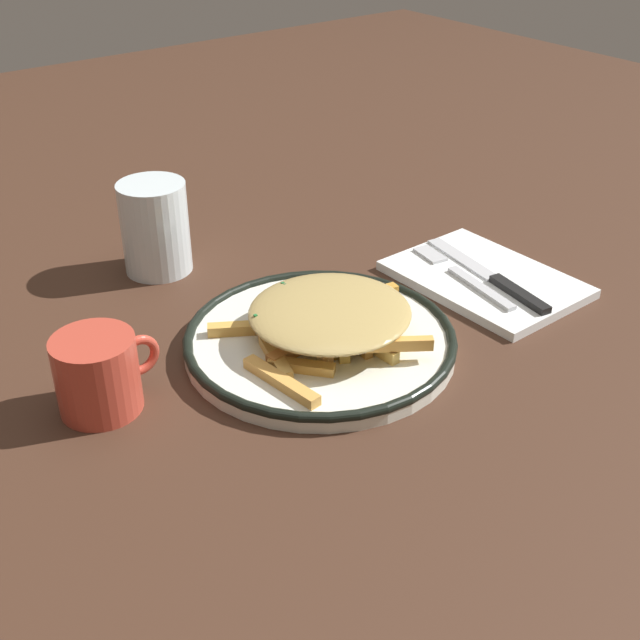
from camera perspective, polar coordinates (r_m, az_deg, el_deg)
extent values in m
plane|color=#3F271A|center=(0.86, 0.00, -2.01)|extent=(2.60, 2.60, 0.00)
cylinder|color=silver|center=(0.85, 0.00, -1.59)|extent=(0.28, 0.28, 0.02)
torus|color=black|center=(0.85, 0.00, -1.15)|extent=(0.28, 0.28, 0.01)
cube|color=#DE9349|center=(0.83, -1.19, -1.70)|extent=(0.09, 0.02, 0.01)
cube|color=gold|center=(0.78, -2.71, -4.25)|extent=(0.02, 0.10, 0.01)
cube|color=#E7A348|center=(0.80, 4.75, -1.69)|extent=(0.08, 0.06, 0.01)
cube|color=gold|center=(0.84, -0.84, -0.97)|extent=(0.02, 0.09, 0.01)
cube|color=#DFB455|center=(0.83, 3.48, -1.61)|extent=(0.01, 0.08, 0.01)
cube|color=#EBAD48|center=(0.83, -1.09, -0.47)|extent=(0.06, 0.04, 0.01)
cube|color=gold|center=(0.83, 1.36, -1.39)|extent=(0.04, 0.06, 0.01)
cube|color=#DCAD56|center=(0.82, 0.90, -1.86)|extent=(0.06, 0.04, 0.01)
cube|color=gold|center=(0.85, 3.92, -0.08)|extent=(0.07, 0.06, 0.01)
cube|color=#E2B056|center=(0.81, -3.09, -2.58)|extent=(0.03, 0.07, 0.01)
cube|color=gold|center=(0.84, -0.56, -1.04)|extent=(0.04, 0.09, 0.01)
cube|color=gold|center=(0.84, -0.62, 0.04)|extent=(0.05, 0.08, 0.01)
cube|color=gold|center=(0.86, -4.76, -0.55)|extent=(0.08, 0.06, 0.01)
cube|color=gold|center=(0.89, 1.94, 0.73)|extent=(0.03, 0.08, 0.01)
cube|color=gold|center=(0.85, 1.65, -0.80)|extent=(0.02, 0.10, 0.01)
cube|color=#C3833C|center=(0.83, -0.16, -1.41)|extent=(0.04, 0.08, 0.01)
cube|color=gold|center=(0.85, 3.15, 0.11)|extent=(0.05, 0.08, 0.01)
cube|color=orange|center=(0.84, 0.44, -0.35)|extent=(0.04, 0.09, 0.01)
cube|color=gold|center=(0.85, 0.71, -0.63)|extent=(0.09, 0.03, 0.01)
cube|color=gold|center=(0.80, -1.29, -3.22)|extent=(0.05, 0.06, 0.01)
cube|color=gold|center=(0.88, 2.95, 1.53)|extent=(0.09, 0.02, 0.01)
cube|color=gold|center=(0.86, -1.62, -0.47)|extent=(0.06, 0.04, 0.01)
ellipsoid|color=tan|center=(0.83, 0.69, 0.58)|extent=(0.18, 0.17, 0.02)
cube|color=#246738|center=(0.88, -2.36, 2.65)|extent=(0.00, 0.00, 0.00)
cube|color=#1F6B2D|center=(0.83, -0.35, 0.96)|extent=(0.00, 0.00, 0.00)
cube|color=#237135|center=(0.82, -4.48, 0.33)|extent=(0.00, 0.00, 0.00)
cube|color=#255A37|center=(0.88, -2.25, 2.49)|extent=(0.00, 0.00, 0.00)
cube|color=#286C22|center=(0.83, 0.02, 0.84)|extent=(0.00, 0.00, 0.00)
cube|color=#2B6D1C|center=(0.81, -1.78, 0.06)|extent=(0.00, 0.00, 0.00)
cube|color=#36681E|center=(0.82, -0.13, 0.18)|extent=(0.00, 0.00, 0.00)
cube|color=#216124|center=(0.82, -2.93, 0.44)|extent=(0.00, 0.00, 0.00)
cube|color=white|center=(1.00, 11.31, 2.78)|extent=(0.16, 0.22, 0.01)
cube|color=silver|center=(0.96, 11.04, 2.18)|extent=(0.03, 0.11, 0.01)
cube|color=silver|center=(1.03, 7.62, 4.51)|extent=(0.03, 0.05, 0.00)
cube|color=black|center=(0.95, 13.61, 1.77)|extent=(0.03, 0.09, 0.01)
cube|color=silver|center=(1.02, 9.79, 4.19)|extent=(0.04, 0.12, 0.00)
cylinder|color=silver|center=(1.01, -11.32, 6.28)|extent=(0.08, 0.08, 0.11)
cylinder|color=#BA4030|center=(0.78, -15.14, -3.65)|extent=(0.08, 0.08, 0.08)
torus|color=#BA4030|center=(0.79, -12.40, -2.40)|extent=(0.04, 0.01, 0.04)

